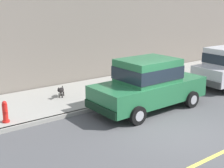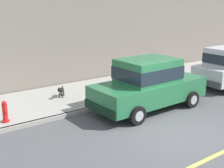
{
  "view_description": "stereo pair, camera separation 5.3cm",
  "coord_description": "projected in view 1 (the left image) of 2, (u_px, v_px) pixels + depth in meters",
  "views": [
    {
      "loc": [
        5.71,
        -6.85,
        3.88
      ],
      "look_at": [
        -3.31,
        -0.17,
        0.85
      ],
      "focal_mm": 48.2,
      "sensor_mm": 36.0,
      "label": 1
    },
    {
      "loc": [
        5.74,
        -6.81,
        3.88
      ],
      "look_at": [
        -3.31,
        -0.17,
        0.85
      ],
      "focal_mm": 48.2,
      "sensor_mm": 36.0,
      "label": 2
    }
  ],
  "objects": [
    {
      "name": "building_facade",
      "position": [
        138.0,
        28.0,
        16.79
      ],
      "size": [
        0.5,
        20.0,
        5.01
      ],
      "primitive_type": "cube",
      "color": "slate",
      "rests_on": "ground"
    },
    {
      "name": "fire_hydrant",
      "position": [
        5.0,
        112.0,
        9.67
      ],
      "size": [
        0.34,
        0.24,
        0.72
      ],
      "color": "red",
      "rests_on": "sidewalk"
    },
    {
      "name": "car_green_sedan",
      "position": [
        149.0,
        84.0,
        11.17
      ],
      "size": [
        2.1,
        4.63,
        1.92
      ],
      "color": "#23663D",
      "rests_on": "ground"
    },
    {
      "name": "curb",
      "position": [
        117.0,
        103.0,
        11.84
      ],
      "size": [
        0.16,
        64.0,
        0.14
      ],
      "primitive_type": "cube",
      "color": "gray",
      "rests_on": "ground"
    },
    {
      "name": "sidewalk",
      "position": [
        92.0,
        92.0,
        13.24
      ],
      "size": [
        3.6,
        64.0,
        0.14
      ],
      "primitive_type": "cube",
      "color": "#99968E",
      "rests_on": "ground"
    },
    {
      "name": "ground_plane",
      "position": [
        179.0,
        132.0,
        9.38
      ],
      "size": [
        80.0,
        80.0,
        0.0
      ],
      "primitive_type": "plane",
      "color": "#4C4C4F"
    },
    {
      "name": "dog_black",
      "position": [
        61.0,
        90.0,
        12.26
      ],
      "size": [
        0.61,
        0.52,
        0.49
      ],
      "color": "black",
      "rests_on": "sidewalk"
    }
  ]
}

